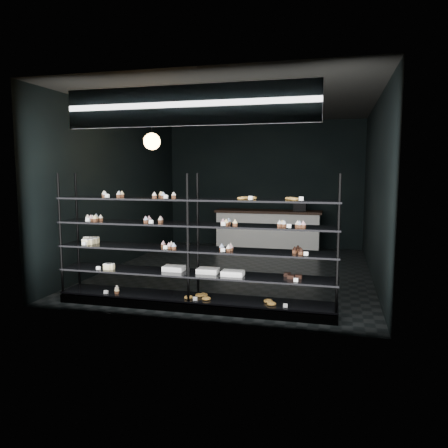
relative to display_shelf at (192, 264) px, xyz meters
The scene contains 5 objects.
room 2.64m from the display_shelf, 87.14° to the left, with size 5.01×6.01×3.20m.
display_shelf is the anchor object (origin of this frame).
signage 2.18m from the display_shelf, 75.61° to the right, with size 3.30×0.05×0.50m.
pendant_lamp 2.54m from the display_shelf, 130.72° to the left, with size 0.29×0.29×0.87m.
service_counter 4.96m from the display_shelf, 85.98° to the left, with size 2.61×0.65×1.23m.
Camera 1 is at (1.83, -8.19, 1.93)m, focal length 35.00 mm.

